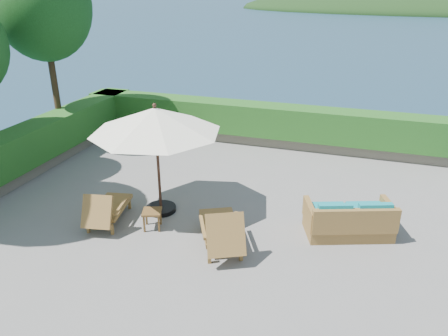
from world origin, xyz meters
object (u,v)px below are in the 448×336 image
(lounge_left, at_px, (106,209))
(lounge_right, at_px, (222,229))
(wicker_loveseat, at_px, (349,221))
(side_table, at_px, (152,214))
(patio_umbrella, at_px, (155,121))

(lounge_left, distance_m, lounge_right, 2.76)
(lounge_right, bearing_deg, wicker_loveseat, 1.68)
(lounge_right, height_order, side_table, lounge_right)
(lounge_right, distance_m, wicker_loveseat, 2.77)
(patio_umbrella, relative_size, wicker_loveseat, 1.69)
(patio_umbrella, height_order, side_table, patio_umbrella)
(patio_umbrella, height_order, lounge_right, patio_umbrella)
(lounge_right, relative_size, wicker_loveseat, 0.96)
(side_table, bearing_deg, patio_umbrella, 102.46)
(side_table, bearing_deg, wicker_loveseat, 14.04)
(lounge_left, xyz_separation_m, lounge_right, (2.76, -0.13, 0.06))
(wicker_loveseat, bearing_deg, lounge_right, -171.70)
(lounge_left, relative_size, side_table, 3.21)
(patio_umbrella, relative_size, lounge_right, 1.76)
(lounge_left, distance_m, wicker_loveseat, 5.33)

